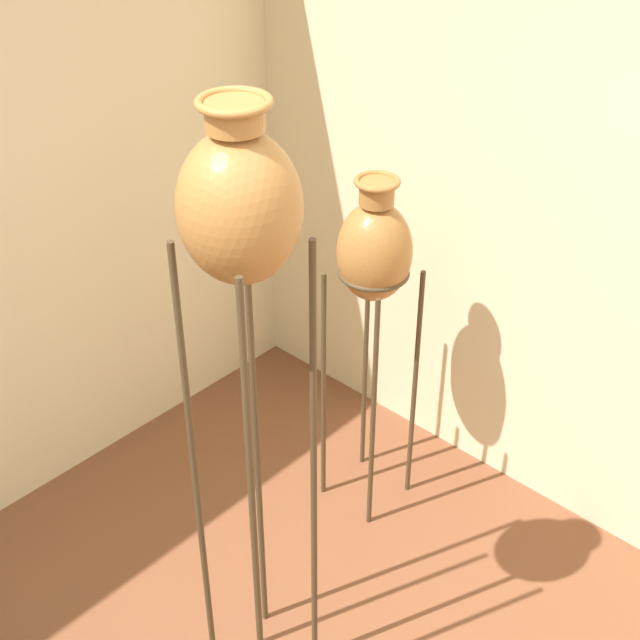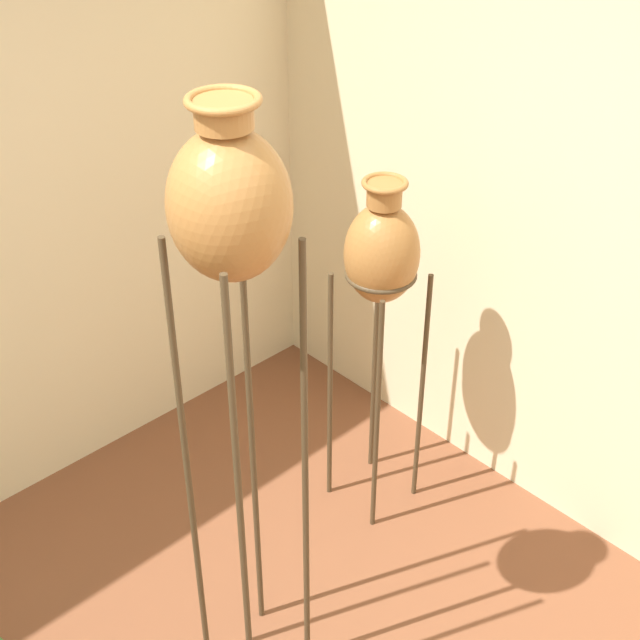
% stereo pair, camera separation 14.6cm
% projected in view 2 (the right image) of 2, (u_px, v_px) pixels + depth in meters
% --- Properties ---
extents(vase_stand_tall, '(0.31, 0.31, 2.03)m').
position_uv_depth(vase_stand_tall, '(231.00, 223.00, 2.18)').
color(vase_stand_tall, '#473823').
rests_on(vase_stand_tall, ground_plane).
extents(vase_stand_medium, '(0.27, 0.27, 1.45)m').
position_uv_depth(vase_stand_medium, '(382.00, 259.00, 3.16)').
color(vase_stand_medium, '#473823').
rests_on(vase_stand_medium, ground_plane).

